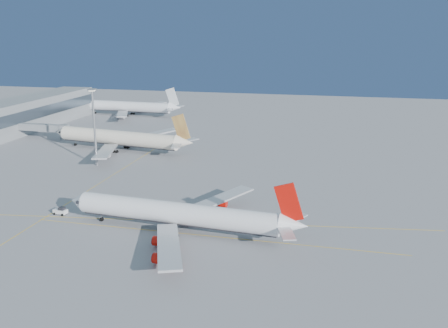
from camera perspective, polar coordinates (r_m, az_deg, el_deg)
ground at (r=132.72m, az=-2.04°, el=-5.69°), size 500.00×500.00×0.00m
terminal at (r=255.66m, az=-22.32°, el=5.14°), size 18.40×110.00×15.00m
jet_bridge at (r=233.27m, az=-19.71°, el=3.92°), size 23.60×3.60×6.90m
taxiway_lines at (r=142.72m, az=-7.08°, el=-4.27°), size 118.86×140.00×0.02m
airliner_virgin at (r=120.09m, az=-4.89°, el=-5.73°), size 61.16×54.75×15.08m
airliner_etihad at (r=203.11m, az=-11.65°, el=2.91°), size 63.88×58.47×16.70m
airliner_third at (r=285.57m, az=-10.72°, el=6.46°), size 61.86×57.03×16.60m
pushback_tug at (r=138.78m, az=-18.17°, el=-5.12°), size 3.76×2.54×2.01m
light_mast at (r=180.81m, az=-14.64°, el=4.80°), size 2.37×2.37×27.37m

